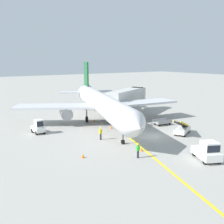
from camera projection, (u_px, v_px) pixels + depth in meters
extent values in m
plane|color=#9E9B93|center=(152.00, 136.00, 38.31)|extent=(300.00, 300.00, 0.00)
cube|color=yellow|center=(121.00, 131.00, 41.38)|extent=(26.21, 75.78, 0.01)
cylinder|color=silver|center=(102.00, 104.00, 45.10)|extent=(12.84, 29.45, 3.30)
cone|color=silver|center=(136.00, 126.00, 29.78)|extent=(3.84, 3.32, 3.23)
cone|color=silver|center=(85.00, 90.00, 60.53)|extent=(3.87, 3.66, 3.14)
cube|color=silver|center=(141.00, 103.00, 48.57)|extent=(13.43, 5.93, 0.36)
cylinder|color=gray|center=(134.00, 110.00, 47.38)|extent=(2.83, 3.64, 1.90)
cube|color=silver|center=(55.00, 106.00, 44.62)|extent=(13.41, 10.45, 0.36)
cylinder|color=gray|center=(66.00, 113.00, 44.29)|extent=(2.83, 3.64, 1.90)
cube|color=#19592D|center=(86.00, 74.00, 57.57)|extent=(1.56, 3.87, 5.20)
cube|color=silver|center=(101.00, 91.00, 58.67)|extent=(5.52, 3.14, 0.24)
cube|color=silver|center=(73.00, 92.00, 57.09)|extent=(5.63, 4.32, 0.24)
cylinder|color=#4C4C51|center=(123.00, 132.00, 34.58)|extent=(0.20, 0.20, 3.12)
cylinder|color=black|center=(123.00, 142.00, 34.83)|extent=(0.51, 0.64, 0.56)
cylinder|color=#4C4C51|center=(111.00, 112.00, 47.93)|extent=(0.20, 0.20, 3.12)
cylinder|color=black|center=(111.00, 118.00, 48.13)|extent=(0.64, 1.02, 0.96)
cylinder|color=#4C4C51|center=(87.00, 113.00, 46.77)|extent=(0.20, 0.20, 3.12)
cylinder|color=black|center=(87.00, 119.00, 46.97)|extent=(0.64, 1.02, 0.96)
cube|color=black|center=(130.00, 119.00, 31.60)|extent=(2.98, 1.85, 0.60)
cube|color=beige|center=(127.00, 96.00, 53.29)|extent=(11.87, 7.76, 2.50)
cylinder|color=beige|center=(138.00, 93.00, 58.21)|extent=(3.20, 3.20, 2.50)
cylinder|color=#59595B|center=(122.00, 110.00, 52.20)|extent=(0.56, 0.56, 2.35)
cube|color=#333338|center=(122.00, 114.00, 52.37)|extent=(1.80, 1.40, 0.50)
cube|color=silver|center=(206.00, 153.00, 29.35)|extent=(3.28, 4.07, 0.80)
cube|color=silver|center=(210.00, 147.00, 28.55)|extent=(2.07, 2.12, 1.10)
cube|color=black|center=(214.00, 149.00, 27.80)|extent=(1.32, 0.69, 0.77)
cylinder|color=black|center=(219.00, 161.00, 28.32)|extent=(0.46, 0.64, 0.60)
cylinder|color=black|center=(205.00, 161.00, 28.08)|extent=(0.46, 0.64, 0.60)
cylinder|color=black|center=(207.00, 153.00, 30.76)|extent=(0.46, 0.64, 0.60)
cylinder|color=black|center=(194.00, 153.00, 30.53)|extent=(0.46, 0.64, 0.60)
cube|color=silver|center=(38.00, 129.00, 39.86)|extent=(1.36, 2.43, 0.70)
cube|color=silver|center=(39.00, 123.00, 39.35)|extent=(1.07, 1.11, 1.10)
cube|color=black|center=(40.00, 124.00, 38.94)|extent=(0.98, 0.11, 0.77)
cylinder|color=black|center=(44.00, 132.00, 39.57)|extent=(0.24, 0.61, 0.60)
cylinder|color=black|center=(37.00, 133.00, 38.94)|extent=(0.24, 0.61, 0.60)
cylinder|color=black|center=(40.00, 129.00, 40.91)|extent=(0.24, 0.61, 0.60)
cylinder|color=black|center=(32.00, 131.00, 40.27)|extent=(0.24, 0.61, 0.60)
cube|color=silver|center=(129.00, 120.00, 46.19)|extent=(3.28, 4.02, 0.60)
cylinder|color=black|center=(134.00, 123.00, 44.97)|extent=(0.50, 0.63, 0.60)
cylinder|color=black|center=(126.00, 123.00, 44.91)|extent=(0.50, 0.63, 0.60)
cylinder|color=black|center=(132.00, 120.00, 47.58)|extent=(0.50, 0.63, 0.60)
cylinder|color=black|center=(125.00, 120.00, 47.52)|extent=(0.50, 0.63, 0.60)
cube|color=black|center=(129.00, 115.00, 45.42)|extent=(3.40, 4.72, 1.76)
cube|color=yellow|center=(132.00, 114.00, 45.42)|extent=(2.72, 4.30, 1.84)
cube|color=yellow|center=(127.00, 114.00, 45.38)|extent=(2.72, 4.30, 1.84)
cube|color=silver|center=(182.00, 130.00, 39.46)|extent=(4.07, 3.05, 0.60)
cylinder|color=black|center=(184.00, 135.00, 38.07)|extent=(0.63, 0.47, 0.60)
cylinder|color=black|center=(175.00, 133.00, 38.68)|extent=(0.63, 0.47, 0.60)
cylinder|color=black|center=(189.00, 130.00, 40.36)|extent=(0.63, 0.47, 0.60)
cylinder|color=black|center=(180.00, 129.00, 40.96)|extent=(0.63, 0.47, 0.60)
cube|color=black|center=(182.00, 124.00, 38.76)|extent=(4.87, 3.05, 1.76)
cube|color=yellow|center=(185.00, 124.00, 38.53)|extent=(4.52, 2.33, 1.84)
cube|color=yellow|center=(178.00, 123.00, 38.95)|extent=(4.52, 2.33, 1.84)
cube|color=#A5A5A8|center=(162.00, 122.00, 44.88)|extent=(2.96, 1.83, 0.16)
cube|color=#4C4C51|center=(153.00, 124.00, 44.05)|extent=(0.90, 0.19, 0.08)
cylinder|color=#4C4C51|center=(151.00, 124.00, 43.85)|extent=(0.12, 0.12, 0.05)
cube|color=gray|center=(165.00, 122.00, 44.18)|extent=(2.79, 0.41, 0.50)
cube|color=gray|center=(160.00, 120.00, 45.49)|extent=(2.79, 0.41, 0.50)
cylinder|color=black|center=(159.00, 125.00, 43.93)|extent=(0.37, 0.16, 0.36)
cylinder|color=black|center=(155.00, 124.00, 44.98)|extent=(0.37, 0.16, 0.36)
cylinder|color=black|center=(170.00, 124.00, 44.88)|extent=(0.37, 0.16, 0.36)
cylinder|color=black|center=(165.00, 122.00, 45.93)|extent=(0.37, 0.16, 0.36)
cylinder|color=#26262D|center=(101.00, 137.00, 36.62)|extent=(0.24, 0.24, 0.85)
cube|color=yellow|center=(101.00, 132.00, 36.49)|extent=(0.36, 0.22, 0.56)
sphere|color=tan|center=(101.00, 129.00, 36.41)|extent=(0.20, 0.20, 0.20)
sphere|color=yellow|center=(101.00, 128.00, 36.40)|extent=(0.24, 0.24, 0.24)
cylinder|color=#26262D|center=(138.00, 154.00, 29.86)|extent=(0.24, 0.24, 0.85)
cube|color=green|center=(138.00, 148.00, 29.72)|extent=(0.36, 0.22, 0.56)
sphere|color=#9E7051|center=(138.00, 145.00, 29.65)|extent=(0.20, 0.20, 0.20)
sphere|color=yellow|center=(138.00, 144.00, 29.64)|extent=(0.24, 0.24, 0.24)
cone|color=orange|center=(94.00, 121.00, 47.09)|extent=(0.36, 0.36, 0.44)
cone|color=orange|center=(141.00, 149.00, 32.10)|extent=(0.36, 0.36, 0.44)
cone|color=orange|center=(83.00, 156.00, 29.94)|extent=(0.36, 0.36, 0.44)
cone|color=orange|center=(87.00, 117.00, 50.23)|extent=(0.36, 0.36, 0.44)
cone|color=orange|center=(111.00, 127.00, 42.65)|extent=(0.36, 0.36, 0.44)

